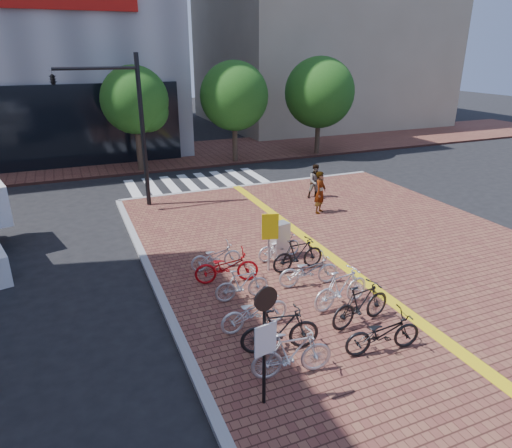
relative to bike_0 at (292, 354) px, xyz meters
name	(u,v)px	position (x,y,z in m)	size (l,w,h in m)	color
ground	(318,309)	(2.06, 2.35, -0.71)	(120.00, 120.00, 0.00)	black
kerb_north	(254,186)	(5.06, 14.35, -0.63)	(14.00, 0.25, 0.15)	gray
far_sidewalk	(162,156)	(2.06, 23.35, -0.63)	(70.00, 8.00, 0.15)	brown
building_beige	(318,26)	(20.06, 34.35, 8.29)	(20.00, 18.00, 18.00)	gray
crosswalk	(198,182)	(2.56, 16.35, -0.70)	(7.50, 4.00, 0.01)	silver
street_trees	(250,97)	(7.11, 19.80, 3.39)	(16.20, 4.60, 6.35)	#38281E
bike_0	(292,354)	(0.00, 0.00, 0.00)	(0.52, 1.85, 1.11)	silver
bike_1	(280,330)	(0.14, 0.89, 0.02)	(0.54, 1.91, 1.15)	black
bike_2	(255,311)	(-0.04, 2.00, -0.06)	(0.65, 1.87, 0.98)	silver
bike_3	(242,284)	(0.18, 3.47, -0.08)	(0.45, 1.59, 0.96)	#B0B0B5
bike_4	(227,267)	(0.12, 4.63, -0.04)	(0.68, 1.96, 1.03)	red
bike_5	(216,256)	(0.10, 5.62, -0.12)	(0.58, 1.67, 0.88)	#BBBBC0
bike_6	(383,333)	(2.36, -0.07, -0.05)	(0.67, 1.93, 1.01)	black
bike_7	(361,304)	(2.57, 1.12, 0.02)	(0.54, 1.91, 1.15)	black
bike_8	(341,288)	(2.57, 2.04, 0.01)	(0.54, 1.90, 1.14)	white
bike_9	(309,270)	(2.34, 3.47, -0.06)	(0.66, 1.89, 0.99)	silver
bike_10	(298,255)	(2.52, 4.50, -0.01)	(0.51, 1.82, 1.09)	black
bike_11	(279,247)	(2.34, 5.53, -0.12)	(0.58, 1.66, 0.87)	silver
pedestrian_a	(320,192)	(6.02, 9.11, 0.37)	(0.68, 0.44, 1.85)	gray
pedestrian_b	(316,181)	(6.93, 11.06, 0.26)	(0.80, 0.62, 1.64)	#454957
utility_box	(280,240)	(2.41, 5.63, 0.07)	(0.58, 0.42, 1.26)	silver
yellow_sign	(269,232)	(1.64, 4.82, 0.80)	(0.52, 0.20, 1.96)	#B7B7BC
notice_sign	(265,333)	(-0.90, -0.57, 1.14)	(0.50, 0.15, 2.69)	black
traffic_light_pole	(103,105)	(-2.22, 13.13, 4.01)	(3.55, 1.37, 6.61)	black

